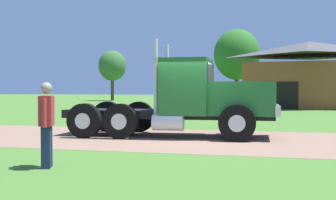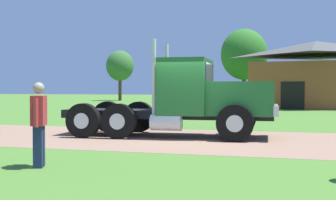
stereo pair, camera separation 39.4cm
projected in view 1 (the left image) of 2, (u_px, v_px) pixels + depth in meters
ground_plane at (196, 139)px, 14.19m from camera, size 200.00×200.00×0.00m
dirt_track at (196, 139)px, 14.19m from camera, size 120.00×6.47×0.01m
truck_foreground_white at (194, 100)px, 14.94m from camera, size 7.42×2.91×3.28m
visitor_standing_near at (47, 121)px, 9.08m from camera, size 0.40×0.62×1.78m
shed_building at (309, 76)px, 37.52m from camera, size 11.37×9.05×5.70m
tree_left at (112, 66)px, 59.68m from camera, size 3.78×3.78×6.87m
tree_mid at (237, 55)px, 49.25m from camera, size 5.20×5.20×8.36m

